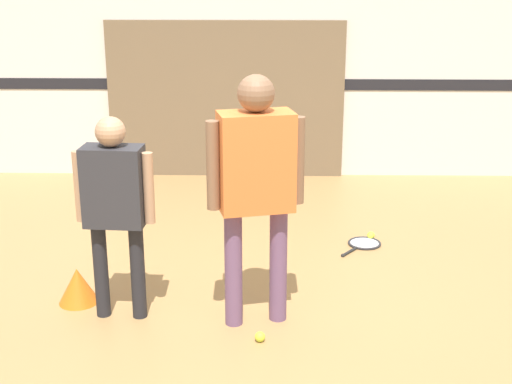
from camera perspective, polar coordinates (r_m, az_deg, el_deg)
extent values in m
plane|color=#A87F4C|center=(4.77, -1.55, -10.79)|extent=(16.00, 16.00, 0.00)
cube|color=silver|center=(7.81, -0.37, 12.82)|extent=(16.00, 0.06, 3.20)
cube|color=black|center=(7.85, -0.37, 8.61)|extent=(16.00, 0.01, 0.12)
cube|color=#756047|center=(7.86, -2.43, 7.36)|extent=(2.58, 0.05, 1.71)
cylinder|color=#6B4C70|center=(4.66, -1.82, -6.14)|extent=(0.12, 0.12, 0.79)
cylinder|color=#6B4C70|center=(4.72, 1.79, -5.81)|extent=(0.12, 0.12, 0.79)
cube|color=orange|center=(4.44, 0.00, 2.43)|extent=(0.51, 0.36, 0.63)
sphere|color=brown|center=(4.35, 0.00, 7.90)|extent=(0.23, 0.23, 0.23)
cylinder|color=brown|center=(4.40, -3.47, 2.12)|extent=(0.08, 0.08, 0.56)
cylinder|color=brown|center=(4.51, 3.38, 2.53)|extent=(0.08, 0.08, 0.56)
cylinder|color=#232328|center=(4.90, -12.30, -6.13)|extent=(0.10, 0.10, 0.66)
cylinder|color=#232328|center=(4.83, -9.44, -6.30)|extent=(0.10, 0.10, 0.66)
cube|color=#2D2D33|center=(4.66, -11.30, 0.45)|extent=(0.40, 0.24, 0.52)
sphere|color=tan|center=(4.57, -11.58, 4.75)|extent=(0.19, 0.19, 0.19)
cylinder|color=tan|center=(4.73, -13.95, 0.44)|extent=(0.07, 0.07, 0.47)
cylinder|color=tan|center=(4.60, -8.58, 0.30)|extent=(0.07, 0.07, 0.47)
torus|color=#28282D|center=(6.16, 8.67, -4.07)|extent=(0.40, 0.40, 0.02)
cylinder|color=silver|center=(6.16, 8.67, -4.07)|extent=(0.24, 0.24, 0.01)
cylinder|color=black|center=(5.97, 7.51, -4.75)|extent=(0.15, 0.18, 0.02)
sphere|color=black|center=(5.88, 6.96, -5.07)|extent=(0.03, 0.03, 0.03)
sphere|color=#CCE038|center=(4.60, 0.32, -11.51)|extent=(0.07, 0.07, 0.07)
sphere|color=#CCE038|center=(6.27, 9.18, -3.44)|extent=(0.07, 0.07, 0.07)
cone|color=orange|center=(5.20, -14.07, -7.27)|extent=(0.28, 0.28, 0.26)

